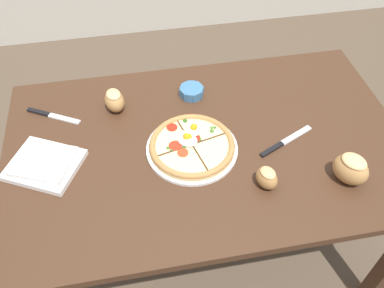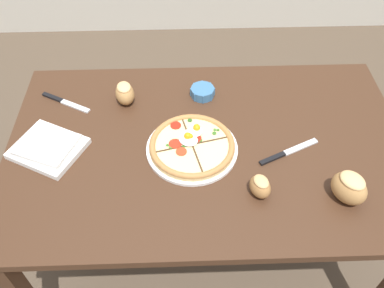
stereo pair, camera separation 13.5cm
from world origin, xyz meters
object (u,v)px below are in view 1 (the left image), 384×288
napkin_folded (44,164)px  knife_main (285,141)px  bread_piece_near (114,100)px  bread_piece_mid (351,169)px  ramekin_bowl (192,91)px  dining_table (206,160)px  bread_piece_far (267,178)px  pizza (192,146)px  knife_spare (53,116)px

napkin_folded → knife_main: 0.81m
bread_piece_near → bread_piece_mid: 0.84m
ramekin_bowl → knife_main: (0.27, -0.30, -0.02)m
napkin_folded → bread_piece_near: (0.24, 0.24, 0.03)m
dining_table → bread_piece_far: bearing=-55.5°
pizza → ramekin_bowl: size_ratio=3.23×
ramekin_bowl → bread_piece_mid: bread_piece_mid is taller
knife_main → knife_spare: bearing=135.6°
dining_table → bread_piece_near: 0.40m
bread_piece_far → knife_main: 0.21m
bread_piece_far → knife_main: bearing=52.9°
dining_table → napkin_folded: 0.55m
napkin_folded → bread_piece_far: size_ratio=2.94×
bread_piece_mid → bread_piece_far: 0.26m
ramekin_bowl → knife_main: bearing=-47.8°
ramekin_bowl → napkin_folded: 0.60m
bread_piece_near → knife_main: (0.56, -0.28, -0.04)m
ramekin_bowl → knife_main: ramekin_bowl is taller
pizza → knife_main: (0.32, -0.03, -0.02)m
dining_table → bread_piece_far: size_ratio=14.53×
pizza → ramekin_bowl: (0.05, 0.28, 0.00)m
napkin_folded → bread_piece_near: bearing=44.3°
napkin_folded → dining_table: bearing=1.2°
ramekin_bowl → bread_piece_near: (-0.29, -0.03, 0.02)m
pizza → ramekin_bowl: pizza is taller
bread_piece_far → pizza: bearing=137.1°
pizza → knife_main: bearing=-4.5°
napkin_folded → ramekin_bowl: bearing=26.2°
napkin_folded → knife_main: size_ratio=1.29×
knife_main → ramekin_bowl: bearing=107.0°
dining_table → knife_spare: 0.58m
bread_piece_far → knife_main: bread_piece_far is taller
napkin_folded → bread_piece_far: 0.71m
bread_piece_near → knife_main: 0.63m
bread_piece_near → knife_spare: (-0.23, 0.00, -0.04)m
dining_table → ramekin_bowl: size_ratio=14.41×
pizza → bread_piece_near: bearing=133.9°
knife_main → knife_spare: 0.84m
bread_piece_near → knife_main: size_ratio=0.49×
pizza → napkin_folded: 0.48m
pizza → knife_main: 0.32m
napkin_folded → bread_piece_near: 0.34m
pizza → napkin_folded: pizza is taller
bread_piece_mid → knife_spare: size_ratio=0.72×
ramekin_bowl → bread_piece_far: 0.49m
bread_piece_far → dining_table: bearing=124.5°
dining_table → knife_main: (0.27, -0.05, 0.10)m
bread_piece_mid → ramekin_bowl: bearing=130.1°
bread_piece_near → bread_piece_far: 0.62m
knife_main → knife_spare: (-0.79, 0.28, -0.00)m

